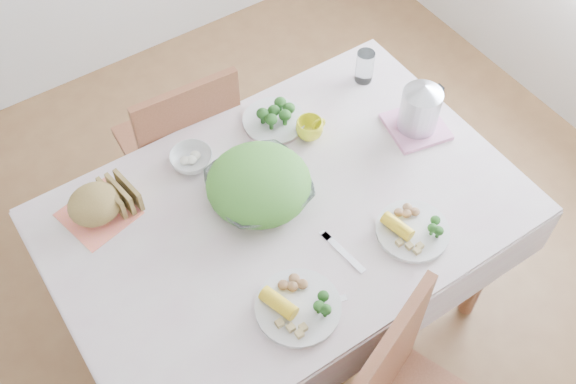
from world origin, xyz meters
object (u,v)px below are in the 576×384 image
dining_table (287,269)px  chair_far (178,142)px  yellow_mug (309,129)px  salad_bowl (259,189)px  electric_kettle (421,104)px  dinner_plate_left (298,308)px  dinner_plate_right (412,231)px

dining_table → chair_far: 0.71m
yellow_mug → chair_far: bearing=122.6°
dining_table → salad_bowl: 0.44m
electric_kettle → salad_bowl: bearing=178.4°
chair_far → salad_bowl: chair_far is taller
yellow_mug → electric_kettle: (0.34, -0.18, 0.08)m
dining_table → dinner_plate_left: size_ratio=5.49×
yellow_mug → electric_kettle: bearing=-28.0°
chair_far → yellow_mug: bearing=126.1°
dinner_plate_left → electric_kettle: (0.75, 0.36, 0.11)m
dining_table → chair_far: size_ratio=1.51×
dinner_plate_left → electric_kettle: 0.84m
dining_table → chair_far: (-0.07, 0.70, 0.09)m
dining_table → dinner_plate_left: 0.54m
dinner_plate_left → dinner_plate_right: bearing=2.5°
salad_bowl → electric_kettle: 0.63m
chair_far → yellow_mug: chair_far is taller
dinner_plate_right → electric_kettle: bearing=48.3°
chair_far → salad_bowl: bearing=95.6°
dining_table → dinner_plate_right: 0.57m
chair_far → electric_kettle: (0.65, -0.66, 0.42)m
chair_far → dinner_plate_right: size_ratio=3.95×
dining_table → salad_bowl: salad_bowl is taller
dinner_plate_right → yellow_mug: bearing=94.2°
chair_far → electric_kettle: electric_kettle is taller
dinner_plate_left → salad_bowl: bearing=72.8°
salad_bowl → electric_kettle: size_ratio=1.67×
electric_kettle → chair_far: bearing=137.9°
dining_table → yellow_mug: bearing=42.0°
salad_bowl → electric_kettle: (0.62, -0.06, 0.08)m
dining_table → yellow_mug: 0.54m
salad_bowl → dinner_plate_right: salad_bowl is taller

